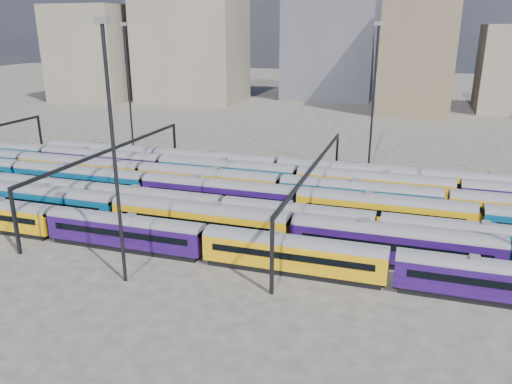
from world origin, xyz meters
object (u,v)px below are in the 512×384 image
(rake_0, at_px, (125,228))
(rake_2, at_px, (92,193))
(rake_1, at_px, (291,228))
(mast_2, at_px, (113,148))

(rake_0, height_order, rake_2, rake_0)
(rake_0, relative_size, rake_1, 1.03)
(rake_1, bearing_deg, mast_2, -140.37)
(rake_1, relative_size, rake_2, 1.16)
(rake_1, bearing_deg, rake_0, -164.94)
(rake_0, relative_size, mast_2, 5.45)
(rake_1, height_order, rake_2, rake_1)
(rake_1, bearing_deg, rake_2, 170.55)
(rake_1, relative_size, mast_2, 5.30)
(rake_0, distance_m, rake_2, 15.22)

